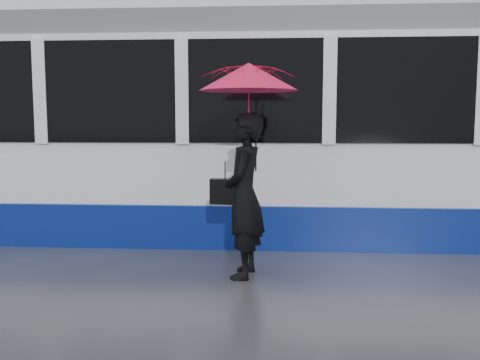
{
  "coord_description": "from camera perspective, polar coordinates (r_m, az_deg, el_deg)",
  "views": [
    {
      "loc": [
        0.44,
        -6.05,
        1.81
      ],
      "look_at": [
        -0.0,
        0.25,
        1.1
      ],
      "focal_mm": 40.0,
      "sensor_mm": 36.0,
      "label": 1
    }
  ],
  "objects": [
    {
      "name": "ground",
      "position": [
        6.33,
        -0.14,
        -10.21
      ],
      "size": [
        90.0,
        90.0,
        0.0
      ],
      "primitive_type": "plane",
      "color": "#2F2F35",
      "rests_on": "ground"
    },
    {
      "name": "rails",
      "position": [
        8.74,
        1.07,
        -5.47
      ],
      "size": [
        34.0,
        1.51,
        0.02
      ],
      "color": "#3F3D38",
      "rests_on": "ground"
    },
    {
      "name": "tram",
      "position": [
        8.63,
        12.01,
        5.13
      ],
      "size": [
        26.0,
        2.56,
        3.35
      ],
      "color": "white",
      "rests_on": "ground"
    },
    {
      "name": "woman",
      "position": [
        6.13,
        0.43,
        -1.68
      ],
      "size": [
        0.51,
        0.73,
        1.89
      ],
      "primitive_type": "imported",
      "rotation": [
        0.0,
        0.0,
        -1.66
      ],
      "color": "black",
      "rests_on": "ground"
    },
    {
      "name": "umbrella",
      "position": [
        6.07,
        0.92,
        8.93
      ],
      "size": [
        1.21,
        1.21,
        1.28
      ],
      "rotation": [
        0.0,
        0.0,
        -0.09
      ],
      "color": "#EC135D",
      "rests_on": "ground"
    },
    {
      "name": "handbag",
      "position": [
        6.16,
        -1.6,
        -1.21
      ],
      "size": [
        0.35,
        0.18,
        0.47
      ],
      "rotation": [
        0.0,
        0.0,
        -0.09
      ],
      "color": "black",
      "rests_on": "ground"
    }
  ]
}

